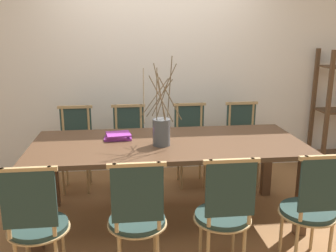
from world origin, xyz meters
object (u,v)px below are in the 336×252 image
Objects in this scene: chair_far_center at (191,142)px; chair_near_center at (225,211)px; vase_centerpiece at (161,130)px; book_stack at (118,136)px; dining_table at (168,152)px.

chair_near_center is at bearing 88.28° from chair_far_center.
vase_centerpiece is 0.46m from book_stack.
chair_near_center is 0.94m from vase_centerpiece.
vase_centerpiece is (-0.38, 0.75, 0.41)m from chair_near_center.
vase_centerpiece is at bearing 116.75° from chair_near_center.
chair_near_center is 1.29m from book_stack.
vase_centerpiece is (-0.07, -0.08, 0.23)m from dining_table.
chair_far_center is at bearing 66.67° from dining_table.
chair_far_center is 1.10m from vase_centerpiece.
chair_far_center reaches higher than dining_table.
chair_far_center is at bearing 40.16° from book_stack.
dining_table is 2.64× the size of chair_near_center.
dining_table is at bearing 50.78° from vase_centerpiece.
dining_table is 0.25m from vase_centerpiece.
vase_centerpiece reaches higher than dining_table.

